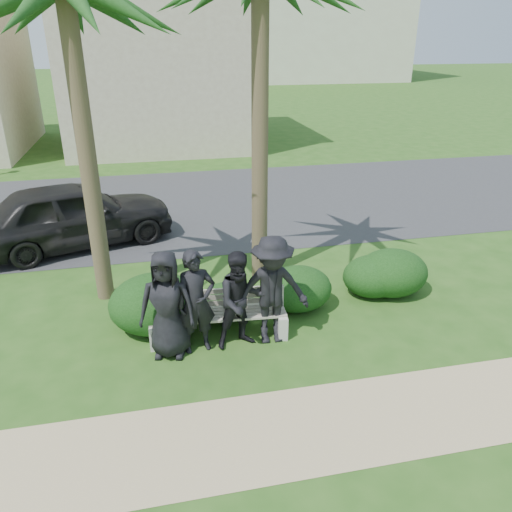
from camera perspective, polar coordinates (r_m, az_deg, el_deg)
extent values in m
plane|color=#264F16|center=(8.31, 2.19, -10.73)|extent=(160.00, 160.00, 0.00)
cube|color=tan|center=(6.97, 6.04, -18.93)|extent=(30.00, 1.60, 0.01)
cube|color=#2D2D30|center=(15.46, -5.16, 6.02)|extent=(160.00, 8.00, 0.01)
cube|color=#B9A88B|center=(24.66, -11.19, 20.65)|extent=(8.00, 8.00, 7.00)
cube|color=#9C9583|center=(8.41, -4.30, -6.88)|extent=(2.31, 0.68, 0.04)
cube|color=#9C9583|center=(8.49, -4.58, -4.73)|extent=(2.28, 0.19, 0.27)
cube|color=beige|center=(8.48, -11.47, -8.81)|extent=(0.19, 0.53, 0.42)
cube|color=beige|center=(8.70, 2.74, -7.37)|extent=(0.19, 0.53, 0.42)
imported|color=black|center=(7.91, -10.14, -5.52)|extent=(0.98, 0.75, 1.78)
imported|color=black|center=(7.96, -6.86, -5.23)|extent=(0.70, 0.52, 1.74)
imported|color=black|center=(8.03, -1.75, -5.09)|extent=(0.90, 0.76, 1.67)
imported|color=black|center=(8.09, 1.85, -3.98)|extent=(1.24, 0.74, 1.88)
ellipsoid|color=#11340E|center=(8.79, -11.43, -5.18)|extent=(1.60, 1.32, 1.04)
ellipsoid|color=#11340E|center=(9.07, -3.45, -5.09)|extent=(1.03, 0.85, 0.67)
ellipsoid|color=#11340E|center=(9.34, 4.77, -3.61)|extent=(1.29, 1.07, 0.84)
ellipsoid|color=#11340E|center=(10.08, 13.36, -2.11)|extent=(1.26, 1.04, 0.82)
ellipsoid|color=#11340E|center=(10.18, 15.27, -1.71)|extent=(1.43, 1.18, 0.93)
cylinder|color=brown|center=(9.41, -18.71, 10.49)|extent=(0.32, 0.32, 5.48)
cylinder|color=brown|center=(9.77, 0.44, 13.25)|extent=(0.32, 0.32, 5.83)
imported|color=black|center=(12.76, -20.15, 4.47)|extent=(4.99, 3.24, 1.58)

